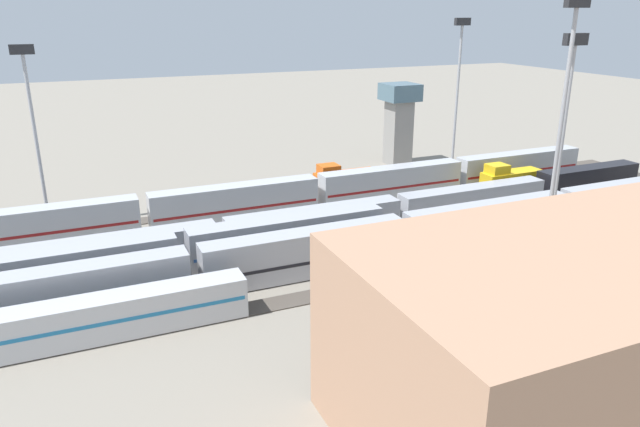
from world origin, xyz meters
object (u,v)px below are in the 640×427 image
train_on_track_1 (236,203)px  light_mast_0 (458,77)px  train_on_track_3 (389,211)px  train_on_track_5 (307,253)px  light_mast_2 (32,112)px  train_on_track_2 (510,181)px  light_mast_1 (564,105)px  maintenance_shed (615,329)px  train_on_track_0 (345,182)px  train_on_track_4 (60,273)px  control_tower (399,118)px  light_mast_3 (565,122)px

train_on_track_1 → light_mast_0: (-41.59, -8.90, 14.17)m
train_on_track_3 → train_on_track_5: size_ratio=0.76×
light_mast_2 → train_on_track_2: bearing=168.7°
train_on_track_3 → light_mast_1: 26.34m
light_mast_0 → maintenance_shed: bearing=64.0°
train_on_track_0 → train_on_track_1: bearing=14.9°
light_mast_0 → light_mast_1: (14.57, 37.74, 1.42)m
train_on_track_3 → light_mast_0: 33.55m
train_on_track_1 → light_mast_1: size_ratio=4.16×
train_on_track_0 → light_mast_1: 38.34m
train_on_track_3 → light_mast_2: size_ratio=3.87×
train_on_track_1 → light_mast_2: light_mast_2 is taller
train_on_track_4 → control_tower: size_ratio=4.81×
light_mast_1 → control_tower: (-9.38, -47.67, -9.57)m
train_on_track_0 → maintenance_shed: (5.75, 54.67, 4.50)m
light_mast_2 → control_tower: light_mast_2 is taller
train_on_track_3 → light_mast_2: light_mast_2 is taller
train_on_track_1 → light_mast_2: (23.52, -8.25, 12.66)m
light_mast_3 → maintenance_shed: bearing=54.6°
train_on_track_2 → light_mast_3: size_ratio=0.40×
train_on_track_3 → maintenance_shed: 40.25m
light_mast_2 → maintenance_shed: (-36.56, 57.91, -8.60)m
train_on_track_2 → train_on_track_4: 65.55m
train_on_track_2 → train_on_track_5: size_ratio=0.08×
train_on_track_1 → train_on_track_0: 19.44m
train_on_track_5 → light_mast_1: size_ratio=4.16×
control_tower → light_mast_0: bearing=117.6°
train_on_track_2 → light_mast_3: light_mast_3 is taller
control_tower → train_on_track_1: bearing=27.4°
train_on_track_4 → light_mast_0: 69.65m
train_on_track_4 → light_mast_2: bearing=-86.9°
maintenance_shed → train_on_track_5: bearing=-69.9°
train_on_track_4 → light_mast_0: bearing=-159.5°
train_on_track_0 → light_mast_0: light_mast_0 is taller
train_on_track_1 → train_on_track_2: 42.80m
light_mast_0 → control_tower: size_ratio=1.76×
train_on_track_4 → light_mast_2: size_ratio=3.05×
train_on_track_2 → train_on_track_4: bearing=8.8°
train_on_track_1 → light_mast_0: bearing=-167.9°
maintenance_shed → control_tower: size_ratio=2.54×
train_on_track_4 → train_on_track_3: bearing=-172.9°
train_on_track_5 → light_mast_0: light_mast_0 is taller
train_on_track_5 → maintenance_shed: bearing=110.1°
train_on_track_2 → maintenance_shed: bearing=56.6°
train_on_track_2 → light_mast_3: 30.10m
train_on_track_0 → train_on_track_5: 30.00m
train_on_track_4 → control_tower: (-58.67, -33.83, 6.02)m
train_on_track_3 → train_on_track_4: train_on_track_4 is taller
train_on_track_0 → train_on_track_5: (16.58, 25.00, 0.44)m
light_mast_1 → control_tower: size_ratio=1.94×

